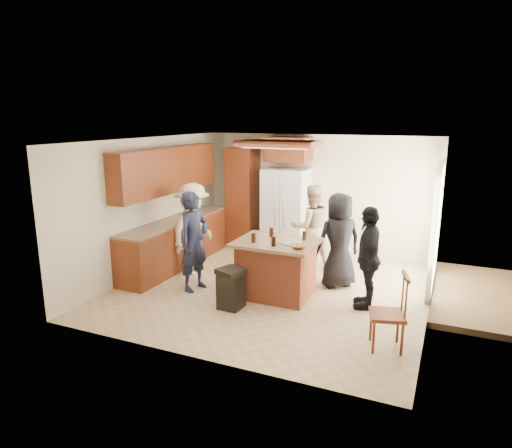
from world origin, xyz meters
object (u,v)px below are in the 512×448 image
at_px(kitchen_island, 276,268).
at_px(spindle_chair, 389,315).
at_px(person_behind_left, 311,227).
at_px(person_side_right, 368,258).
at_px(person_counter, 193,229).
at_px(refrigerator, 286,211).
at_px(person_front_left, 194,242).
at_px(trash_bin, 231,288).
at_px(person_behind_right, 339,240).

xyz_separation_m(kitchen_island, spindle_chair, (1.92, -1.05, -0.02)).
height_order(person_behind_left, kitchen_island, person_behind_left).
relative_size(person_side_right, person_counter, 0.93).
height_order(person_side_right, refrigerator, refrigerator).
relative_size(person_front_left, person_counter, 0.99).
bearing_deg(trash_bin, person_front_left, 153.65).
distance_m(person_front_left, person_side_right, 2.82).
bearing_deg(person_behind_left, kitchen_island, 53.98).
height_order(person_front_left, person_side_right, person_front_left).
bearing_deg(spindle_chair, person_behind_left, 124.89).
height_order(person_behind_right, refrigerator, refrigerator).
bearing_deg(kitchen_island, person_counter, 167.70).
bearing_deg(person_front_left, trash_bin, -105.05).
distance_m(person_front_left, refrigerator, 2.74).
bearing_deg(person_behind_left, spindle_chair, 93.03).
xyz_separation_m(person_behind_left, person_counter, (-1.91, -1.15, 0.03)).
relative_size(refrigerator, trash_bin, 2.86).
height_order(person_behind_right, person_side_right, person_behind_right).
relative_size(person_behind_left, person_behind_right, 1.00).
relative_size(person_counter, trash_bin, 2.70).
height_order(person_counter, refrigerator, refrigerator).
bearing_deg(person_side_right, spindle_chair, 10.97).
distance_m(kitchen_island, trash_bin, 0.87).
bearing_deg(person_counter, person_behind_right, -77.84).
relative_size(person_counter, kitchen_island, 1.33).
xyz_separation_m(person_behind_right, refrigerator, (-1.52, 1.54, 0.08)).
bearing_deg(refrigerator, trash_bin, -85.29).
relative_size(person_side_right, kitchen_island, 1.24).
bearing_deg(kitchen_island, person_behind_right, 46.24).
distance_m(person_behind_left, refrigerator, 1.18).
bearing_deg(refrigerator, person_behind_right, -45.29).
bearing_deg(spindle_chair, trash_bin, 172.28).
distance_m(person_side_right, kitchen_island, 1.47).
bearing_deg(spindle_chair, person_side_right, 112.29).
xyz_separation_m(person_front_left, person_counter, (-0.43, 0.67, 0.01)).
height_order(person_counter, kitchen_island, person_counter).
relative_size(person_behind_left, kitchen_island, 1.28).
xyz_separation_m(person_counter, spindle_chair, (3.72, -1.44, -0.40)).
bearing_deg(trash_bin, person_counter, 140.18).
bearing_deg(kitchen_island, refrigerator, 106.55).
height_order(person_front_left, kitchen_island, person_front_left).
xyz_separation_m(person_behind_right, person_side_right, (0.62, -0.70, -0.02)).
distance_m(person_front_left, person_counter, 0.80).
relative_size(refrigerator, spindle_chair, 1.81).
relative_size(person_front_left, trash_bin, 2.67).
xyz_separation_m(person_behind_left, kitchen_island, (-0.11, -1.55, -0.34)).
relative_size(person_counter, spindle_chair, 1.71).
bearing_deg(refrigerator, kitchen_island, -73.45).
relative_size(kitchen_island, spindle_chair, 1.29).
height_order(refrigerator, kitchen_island, refrigerator).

